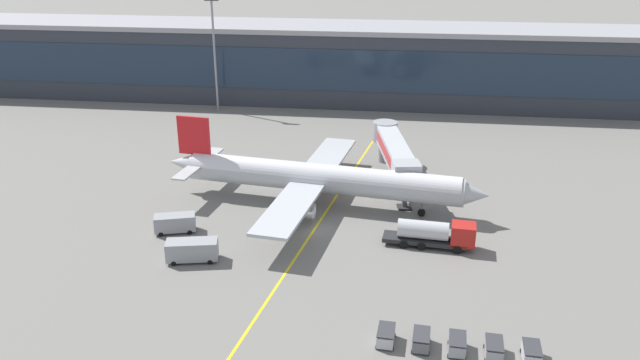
% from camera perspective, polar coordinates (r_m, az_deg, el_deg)
% --- Properties ---
extents(ground_plane, '(700.00, 700.00, 0.00)m').
position_cam_1_polar(ground_plane, '(80.02, -0.46, -4.42)').
color(ground_plane, slate).
extents(apron_lead_in_line, '(12.20, 79.15, 0.01)m').
position_cam_1_polar(apron_lead_in_line, '(81.76, -0.06, -3.81)').
color(apron_lead_in_line, yellow).
rests_on(apron_lead_in_line, ground_plane).
extents(terminal_building, '(188.59, 18.24, 16.15)m').
position_cam_1_polar(terminal_building, '(140.68, -3.63, 10.68)').
color(terminal_building, '#2D333D').
rests_on(terminal_building, ground_plane).
extents(main_airliner, '(44.79, 35.88, 11.17)m').
position_cam_1_polar(main_airliner, '(85.14, -0.06, 0.19)').
color(main_airliner, '#B2B7BC').
rests_on(main_airliner, ground_plane).
extents(jet_bridge, '(7.45, 21.89, 6.68)m').
position_cam_1_polar(jet_bridge, '(93.52, 6.70, 2.73)').
color(jet_bridge, '#B2B7BC').
rests_on(jet_bridge, ground_plane).
extents(fuel_tanker, '(10.97, 3.40, 3.25)m').
position_cam_1_polar(fuel_tanker, '(76.15, 10.39, -4.79)').
color(fuel_tanker, '#232326').
rests_on(fuel_tanker, ground_plane).
extents(crew_van, '(5.40, 3.48, 2.30)m').
position_cam_1_polar(crew_van, '(80.66, -13.06, -3.77)').
color(crew_van, gray).
rests_on(crew_van, ground_plane).
extents(lavatory_truck, '(6.16, 3.47, 2.50)m').
position_cam_1_polar(lavatory_truck, '(73.53, -11.40, -6.18)').
color(lavatory_truck, gray).
rests_on(lavatory_truck, ground_plane).
extents(baggage_cart_0, '(1.78, 2.75, 1.48)m').
position_cam_1_polar(baggage_cart_0, '(59.69, 5.99, -13.83)').
color(baggage_cart_0, '#B2B7BC').
rests_on(baggage_cart_0, ground_plane).
extents(baggage_cart_1, '(1.78, 2.75, 1.48)m').
position_cam_1_polar(baggage_cart_1, '(59.58, 9.14, -14.09)').
color(baggage_cart_1, '#595B60').
rests_on(baggage_cart_1, ground_plane).
extents(baggage_cart_2, '(1.78, 2.75, 1.48)m').
position_cam_1_polar(baggage_cart_2, '(59.64, 12.31, -14.31)').
color(baggage_cart_2, gray).
rests_on(baggage_cart_2, ground_plane).
extents(baggage_cart_3, '(1.78, 2.75, 1.48)m').
position_cam_1_polar(baggage_cart_3, '(59.88, 15.46, -14.49)').
color(baggage_cart_3, gray).
rests_on(baggage_cart_3, ground_plane).
extents(baggage_cart_4, '(1.78, 2.75, 1.48)m').
position_cam_1_polar(baggage_cart_4, '(60.28, 18.59, -14.62)').
color(baggage_cart_4, '#B2B7BC').
rests_on(baggage_cart_4, ground_plane).
extents(apron_light_mast_0, '(2.80, 0.50, 22.83)m').
position_cam_1_polar(apron_light_mast_0, '(130.94, -9.56, 11.94)').
color(apron_light_mast_0, gray).
rests_on(apron_light_mast_0, ground_plane).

